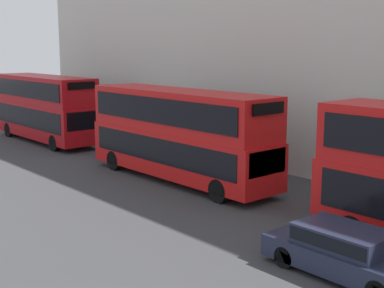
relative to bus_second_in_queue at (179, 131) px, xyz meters
The scene contains 3 objects.
bus_second_in_queue is the anchor object (origin of this frame).
bus_third_in_queue 14.06m from the bus_second_in_queue, 90.00° to the left, with size 2.59×10.14×4.39m.
car_hatchback 11.92m from the bus_second_in_queue, 106.73° to the right, with size 1.83×4.62×1.39m.
Camera 1 is at (-14.20, -0.28, 6.32)m, focal length 50.00 mm.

